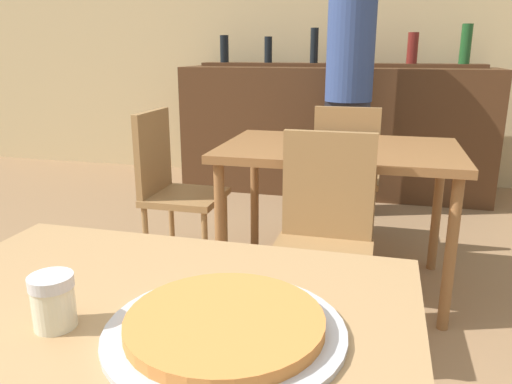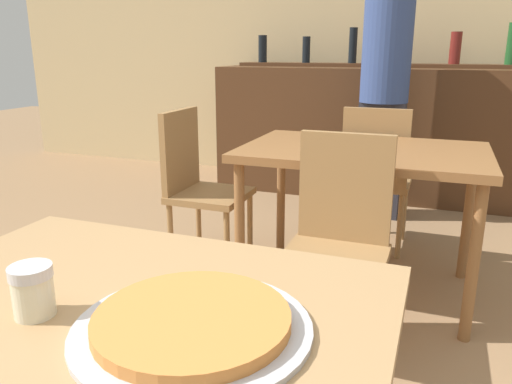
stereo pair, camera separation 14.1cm
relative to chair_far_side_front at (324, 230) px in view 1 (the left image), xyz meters
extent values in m
cube|color=#D1B784|center=(-0.22, 2.91, 0.89)|extent=(8.00, 0.05, 2.80)
cube|color=#A87F51|center=(-0.22, -1.15, 0.20)|extent=(1.06, 0.82, 0.04)
cylinder|color=#A87F51|center=(-0.69, -0.80, -0.17)|extent=(0.05, 0.05, 0.68)
cube|color=brown|center=(0.00, 0.56, 0.22)|extent=(1.17, 0.78, 0.04)
cylinder|color=brown|center=(-0.52, 0.23, -0.15)|extent=(0.05, 0.05, 0.71)
cylinder|color=brown|center=(0.52, 0.23, -0.15)|extent=(0.05, 0.05, 0.71)
cylinder|color=brown|center=(-0.52, 0.89, -0.15)|extent=(0.05, 0.05, 0.71)
cylinder|color=brown|center=(0.52, 0.89, -0.15)|extent=(0.05, 0.05, 0.71)
cube|color=#4C2D19|center=(-0.22, 2.40, 0.03)|extent=(2.60, 0.56, 1.07)
cube|color=#4C2D19|center=(-0.22, 2.54, 0.58)|extent=(2.39, 0.24, 0.03)
cylinder|color=black|center=(-1.24, 2.54, 0.71)|extent=(0.08, 0.08, 0.24)
cylinder|color=black|center=(-0.83, 2.54, 0.70)|extent=(0.07, 0.07, 0.22)
cylinder|color=black|center=(-0.42, 2.54, 0.74)|extent=(0.07, 0.07, 0.29)
cylinder|color=maroon|center=(-0.02, 2.54, 0.74)|extent=(0.09, 0.09, 0.29)
cylinder|color=maroon|center=(0.39, 2.54, 0.72)|extent=(0.09, 0.09, 0.25)
cylinder|color=#1E5123|center=(0.80, 2.54, 0.75)|extent=(0.09, 0.09, 0.31)
cube|color=olive|center=(0.00, -0.08, -0.08)|extent=(0.40, 0.40, 0.04)
cube|color=olive|center=(0.00, 0.10, 0.16)|extent=(0.38, 0.04, 0.45)
cylinder|color=olive|center=(-0.17, -0.25, -0.30)|extent=(0.03, 0.03, 0.40)
cylinder|color=olive|center=(0.17, -0.25, -0.30)|extent=(0.03, 0.03, 0.40)
cylinder|color=olive|center=(-0.17, 0.09, -0.30)|extent=(0.03, 0.03, 0.40)
cylinder|color=olive|center=(0.17, 0.09, -0.30)|extent=(0.03, 0.03, 0.40)
cube|color=olive|center=(0.00, 1.20, -0.08)|extent=(0.40, 0.40, 0.04)
cube|color=olive|center=(0.00, 1.02, 0.16)|extent=(0.38, 0.04, 0.45)
cylinder|color=olive|center=(0.17, 1.37, -0.30)|extent=(0.03, 0.03, 0.40)
cylinder|color=olive|center=(-0.17, 1.37, -0.30)|extent=(0.03, 0.03, 0.40)
cylinder|color=olive|center=(0.17, 1.03, -0.30)|extent=(0.03, 0.03, 0.40)
cylinder|color=olive|center=(-0.17, 1.03, -0.30)|extent=(0.03, 0.03, 0.40)
cube|color=olive|center=(-0.83, 0.56, -0.08)|extent=(0.40, 0.40, 0.04)
cube|color=olive|center=(-1.02, 0.56, 0.16)|extent=(0.04, 0.38, 0.45)
cylinder|color=olive|center=(-0.66, 0.39, -0.30)|extent=(0.03, 0.03, 0.40)
cylinder|color=olive|center=(-0.66, 0.73, -0.30)|extent=(0.03, 0.03, 0.40)
cylinder|color=olive|center=(-1.00, 0.39, -0.30)|extent=(0.03, 0.03, 0.40)
cylinder|color=olive|center=(-1.00, 0.73, -0.30)|extent=(0.03, 0.03, 0.40)
cylinder|color=#B7B7BC|center=(-0.04, -1.17, 0.22)|extent=(0.43, 0.43, 0.01)
cylinder|color=#CC7A38|center=(-0.04, -1.17, 0.24)|extent=(0.36, 0.36, 0.02)
cylinder|color=beige|center=(-0.35, -1.22, 0.26)|extent=(0.08, 0.08, 0.08)
cylinder|color=silver|center=(-0.35, -1.22, 0.31)|extent=(0.08, 0.08, 0.02)
cube|color=#2D2D38|center=(-0.06, 1.82, -0.08)|extent=(0.32, 0.18, 0.85)
cylinder|color=#33477F|center=(-0.06, 1.82, 0.70)|extent=(0.34, 0.34, 0.71)
camera|label=1|loc=(0.21, -1.91, 0.70)|focal=35.00mm
camera|label=2|loc=(0.34, -1.87, 0.70)|focal=35.00mm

